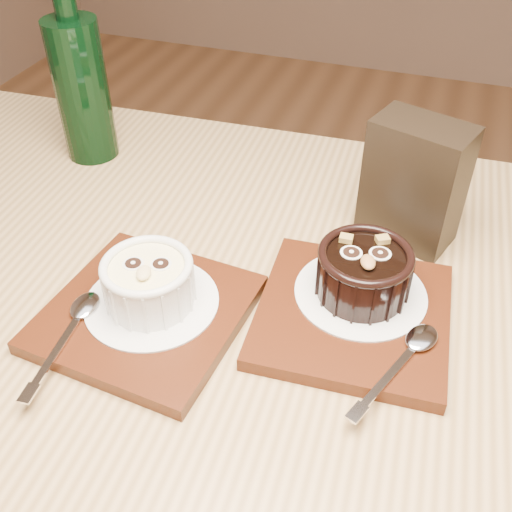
{
  "coord_description": "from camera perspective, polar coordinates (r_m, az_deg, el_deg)",
  "views": [
    {
      "loc": [
        -0.03,
        -0.34,
        1.17
      ],
      "look_at": [
        -0.17,
        0.06,
        0.81
      ],
      "focal_mm": 42.0,
      "sensor_mm": 36.0,
      "label": 1
    }
  ],
  "objects": [
    {
      "name": "ramekin_dark",
      "position": [
        0.58,
        10.23,
        -1.37
      ],
      "size": [
        0.09,
        0.09,
        0.05
      ],
      "rotation": [
        0.0,
        0.0,
        0.29
      ],
      "color": "black",
      "rests_on": "doily_right"
    },
    {
      "name": "doily_left",
      "position": [
        0.59,
        -9.89,
        -4.32
      ],
      "size": [
        0.13,
        0.13,
        0.0
      ],
      "primitive_type": "cylinder",
      "color": "white",
      "rests_on": "tray_left"
    },
    {
      "name": "spoon_left",
      "position": [
        0.58,
        -17.47,
        -6.88
      ],
      "size": [
        0.04,
        0.14,
        0.01
      ],
      "primitive_type": null,
      "rotation": [
        0.0,
        0.0,
        0.1
      ],
      "color": "silver",
      "rests_on": "tray_left"
    },
    {
      "name": "tray_right",
      "position": [
        0.59,
        9.19,
        -5.54
      ],
      "size": [
        0.19,
        0.19,
        0.01
      ],
      "primitive_type": "cube",
      "rotation": [
        0.0,
        0.0,
        0.06
      ],
      "color": "#451B0B",
      "rests_on": "table"
    },
    {
      "name": "doily_right",
      "position": [
        0.6,
        9.91,
        -3.46
      ],
      "size": [
        0.13,
        0.13,
        0.0
      ],
      "primitive_type": "cylinder",
      "color": "white",
      "rests_on": "tray_right"
    },
    {
      "name": "ramekin_white",
      "position": [
        0.57,
        -10.2,
        -2.33
      ],
      "size": [
        0.09,
        0.09,
        0.05
      ],
      "rotation": [
        0.0,
        0.0,
        0.31
      ],
      "color": "white",
      "rests_on": "doily_left"
    },
    {
      "name": "green_bottle",
      "position": [
        0.83,
        -16.33,
        15.36
      ],
      "size": [
        0.07,
        0.07,
        0.26
      ],
      "color": "black",
      "rests_on": "table"
    },
    {
      "name": "tray_left",
      "position": [
        0.59,
        -10.41,
        -5.39
      ],
      "size": [
        0.2,
        0.2,
        0.01
      ],
      "primitive_type": "cube",
      "rotation": [
        0.0,
        0.0,
        -0.09
      ],
      "color": "#451B0B",
      "rests_on": "table"
    },
    {
      "name": "table",
      "position": [
        0.64,
        -0.45,
        -13.08
      ],
      "size": [
        1.23,
        0.85,
        0.75
      ],
      "rotation": [
        0.0,
        0.0,
        0.04
      ],
      "color": "olive",
      "rests_on": "ground"
    },
    {
      "name": "condiment_stand",
      "position": [
        0.67,
        14.82,
        6.74
      ],
      "size": [
        0.11,
        0.09,
        0.14
      ],
      "primitive_type": "cube",
      "rotation": [
        0.0,
        0.0,
        -0.32
      ],
      "color": "black",
      "rests_on": "table"
    },
    {
      "name": "spoon_right",
      "position": [
        0.54,
        13.72,
        -9.63
      ],
      "size": [
        0.07,
        0.13,
        0.01
      ],
      "primitive_type": null,
      "rotation": [
        0.0,
        0.0,
        -0.38
      ],
      "color": "silver",
      "rests_on": "tray_right"
    }
  ]
}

